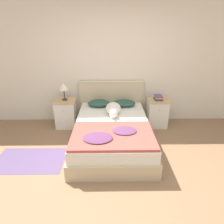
{
  "coord_description": "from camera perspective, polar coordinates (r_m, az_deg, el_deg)",
  "views": [
    {
      "loc": [
        -0.12,
        -2.24,
        2.05
      ],
      "look_at": [
        -0.07,
        1.22,
        0.57
      ],
      "focal_mm": 32.0,
      "sensor_mm": 36.0,
      "label": 1
    }
  ],
  "objects": [
    {
      "name": "headboard",
      "position": [
        4.57,
        -0.16,
        3.38
      ],
      "size": [
        1.45,
        0.06,
        0.96
      ],
      "color": "#C6B28E",
      "rests_on": "ground_plane"
    },
    {
      "name": "nightstand_right",
      "position": [
        4.49,
        12.73,
        -0.21
      ],
      "size": [
        0.44,
        0.41,
        0.61
      ],
      "color": "silver",
      "rests_on": "ground_plane"
    },
    {
      "name": "rug",
      "position": [
        3.68,
        -22.39,
        -12.61
      ],
      "size": [
        1.15,
        0.71,
        0.0
      ],
      "color": "#604C75",
      "rests_on": "ground_plane"
    },
    {
      "name": "ground_plane",
      "position": [
        3.04,
        1.75,
        -19.23
      ],
      "size": [
        16.0,
        16.0,
        0.0
      ],
      "primitive_type": "plane",
      "color": "#896647"
    },
    {
      "name": "quilt",
      "position": [
        3.13,
        0.01,
        -6.59
      ],
      "size": [
        1.29,
        0.89,
        0.07
      ],
      "color": "#BC4C42",
      "rests_on": "bed"
    },
    {
      "name": "pillow_left",
      "position": [
        4.33,
        -3.74,
        2.55
      ],
      "size": [
        0.48,
        0.36,
        0.12
      ],
      "color": "#284C3D",
      "rests_on": "bed"
    },
    {
      "name": "bed",
      "position": [
        3.73,
        0.05,
        -6.02
      ],
      "size": [
        1.37,
        2.05,
        0.47
      ],
      "color": "#C6B28E",
      "rests_on": "ground_plane"
    },
    {
      "name": "dog",
      "position": [
        3.93,
        0.39,
        0.91
      ],
      "size": [
        0.3,
        0.69,
        0.19
      ],
      "color": "silver",
      "rests_on": "bed"
    },
    {
      "name": "wall_back",
      "position": [
        4.44,
        0.75,
        13.18
      ],
      "size": [
        9.0,
        0.06,
        2.55
      ],
      "color": "beige",
      "rests_on": "ground_plane"
    },
    {
      "name": "pillow_right",
      "position": [
        4.33,
        3.5,
        2.59
      ],
      "size": [
        0.48,
        0.36,
        0.12
      ],
      "color": "#284C3D",
      "rests_on": "bed"
    },
    {
      "name": "table_lamp",
      "position": [
        4.28,
        -13.67,
        6.96
      ],
      "size": [
        0.2,
        0.2,
        0.37
      ],
      "color": "#2D2D33",
      "rests_on": "nightstand_left"
    },
    {
      "name": "book_stack",
      "position": [
        4.36,
        13.11,
        4.04
      ],
      "size": [
        0.19,
        0.23,
        0.1
      ],
      "color": "#285689",
      "rests_on": "nightstand_right"
    },
    {
      "name": "nightstand_left",
      "position": [
        4.47,
        -13.01,
        -0.36
      ],
      "size": [
        0.44,
        0.41,
        0.61
      ],
      "color": "silver",
      "rests_on": "ground_plane"
    }
  ]
}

